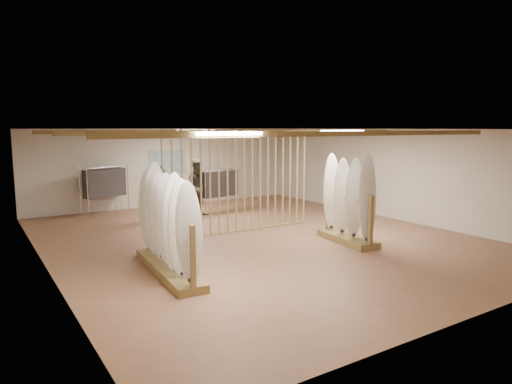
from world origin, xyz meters
TOP-DOWN VIEW (x-y plane):
  - floor at (0.00, 0.00)m, footprint 12.00×12.00m
  - ceiling at (0.00, 0.00)m, footprint 12.00×12.00m
  - wall_back at (0.00, 6.00)m, footprint 12.00×0.00m
  - wall_front at (0.00, -6.00)m, footprint 12.00×0.00m
  - wall_left at (-5.00, 0.00)m, footprint 0.00×12.00m
  - wall_right at (5.00, 0.00)m, footprint 0.00×12.00m
  - ceiling_slats at (0.00, 0.00)m, footprint 9.50×6.12m
  - light_panels at (0.00, 0.00)m, footprint 1.20×0.35m
  - bamboo_partition at (0.00, 0.80)m, footprint 4.45×0.05m
  - poster at (0.00, 5.98)m, footprint 1.40×0.03m
  - rack_left at (-3.01, -1.50)m, footprint 0.80×2.96m
  - rack_right at (1.67, -1.62)m, footprint 0.84×1.92m
  - clothing_rack_a at (-2.43, 5.40)m, footprint 1.44×0.80m
  - clothing_rack_b at (0.84, 3.60)m, footprint 1.41×0.57m
  - shopper_a at (-1.31, 3.38)m, footprint 0.71×0.48m
  - shopper_b at (0.04, 3.45)m, footprint 1.12×0.94m

SIDE VIEW (x-z plane):
  - floor at x=0.00m, z-range 0.00..0.00m
  - rack_left at x=-3.01m, z-range -0.32..1.73m
  - rack_right at x=1.67m, z-range -0.35..1.81m
  - shopper_a at x=-1.31m, z-range 0.00..1.94m
  - clothing_rack_b at x=0.84m, z-range 0.23..1.76m
  - clothing_rack_a at x=-2.43m, z-range 0.24..1.85m
  - shopper_b at x=0.04m, z-range 0.00..2.09m
  - bamboo_partition at x=0.00m, z-range 0.01..2.79m
  - wall_back at x=0.00m, z-range -4.60..7.40m
  - wall_front at x=0.00m, z-range -4.60..7.40m
  - wall_left at x=-5.00m, z-range -4.60..7.40m
  - wall_right at x=5.00m, z-range -4.60..7.40m
  - poster at x=0.00m, z-range 1.15..2.05m
  - ceiling_slats at x=0.00m, z-range 2.67..2.77m
  - light_panels at x=0.00m, z-range 2.71..2.77m
  - ceiling at x=0.00m, z-range 2.80..2.80m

